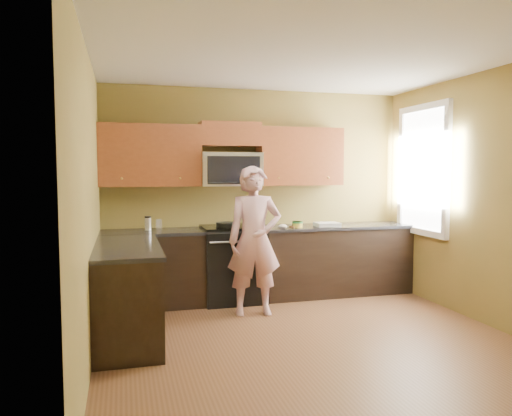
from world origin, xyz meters
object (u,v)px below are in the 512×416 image
object	(u,v)px
frying_pan	(226,227)
woman	(254,241)
microwave	(231,186)
stove	(233,263)
travel_mug	(148,230)
butter_tub	(298,227)

from	to	relation	value
frying_pan	woman	bearing A→B (deg)	-88.24
microwave	woman	size ratio (longest dim) A/B	0.45
stove	travel_mug	xyz separation A→B (m)	(-1.03, 0.09, 0.45)
butter_tub	woman	bearing A→B (deg)	-143.53
woman	stove	bearing A→B (deg)	105.59
microwave	butter_tub	size ratio (longest dim) A/B	5.68
butter_tub	travel_mug	world-z (taller)	travel_mug
travel_mug	microwave	bearing A→B (deg)	1.80
stove	travel_mug	distance (m)	1.13
microwave	woman	world-z (taller)	woman
frying_pan	travel_mug	world-z (taller)	travel_mug
microwave	frying_pan	world-z (taller)	microwave
woman	butter_tub	world-z (taller)	woman
frying_pan	stove	bearing A→B (deg)	9.31
stove	woman	world-z (taller)	woman
stove	woman	size ratio (longest dim) A/B	0.56
woman	butter_tub	bearing A→B (deg)	41.73
stove	butter_tub	world-z (taller)	butter_tub
butter_tub	stove	bearing A→B (deg)	172.88
stove	butter_tub	distance (m)	0.94
microwave	butter_tub	xyz separation A→B (m)	(0.82, -0.23, -0.53)
frying_pan	travel_mug	bearing A→B (deg)	153.39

